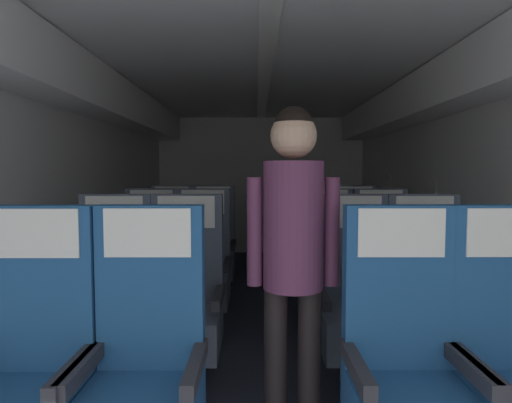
{
  "coord_description": "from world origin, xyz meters",
  "views": [
    {
      "loc": [
        -0.08,
        -0.07,
        1.3
      ],
      "look_at": [
        -0.06,
        4.26,
        1.01
      ],
      "focal_mm": 30.69,
      "sensor_mm": 36.0,
      "label": 1
    }
  ],
  "objects_px": {
    "seat_c_left_aisle": "(200,271)",
    "seat_c_right_aisle": "(381,271)",
    "seat_b_left_aisle": "(183,305)",
    "seat_d_left_window": "(169,250)",
    "seat_d_right_window": "(312,250)",
    "seat_d_left_aisle": "(211,251)",
    "seat_b_right_window": "(353,305)",
    "seat_b_left_window": "(109,306)",
    "seat_a_left_aisle": "(142,378)",
    "seat_b_right_aisle": "(426,306)",
    "seat_a_right_window": "(404,377)",
    "flight_attendant": "(291,239)",
    "seat_a_left_window": "(25,380)",
    "seat_c_right_window": "(326,271)",
    "seat_d_right_aisle": "(355,250)",
    "seat_c_left_window": "(148,270)"
  },
  "relations": [
    {
      "from": "seat_d_right_aisle",
      "to": "seat_b_right_window",
      "type": "bearing_deg",
      "value": -103.23
    },
    {
      "from": "seat_a_right_window",
      "to": "seat_c_right_window",
      "type": "xyz_separation_m",
      "value": [
        -0.0,
        1.88,
        0.0
      ]
    },
    {
      "from": "seat_a_left_window",
      "to": "seat_c_right_aisle",
      "type": "xyz_separation_m",
      "value": [
        1.94,
        1.88,
        0.0
      ]
    },
    {
      "from": "seat_a_right_window",
      "to": "seat_b_right_window",
      "type": "relative_size",
      "value": 1.0
    },
    {
      "from": "seat_c_left_aisle",
      "to": "seat_c_right_aisle",
      "type": "height_order",
      "value": "same"
    },
    {
      "from": "seat_a_left_aisle",
      "to": "seat_c_right_window",
      "type": "xyz_separation_m",
      "value": [
        1.03,
        1.88,
        0.0
      ]
    },
    {
      "from": "seat_d_right_window",
      "to": "flight_attendant",
      "type": "bearing_deg",
      "value": -99.81
    },
    {
      "from": "seat_a_left_window",
      "to": "seat_b_right_aisle",
      "type": "bearing_deg",
      "value": 26.07
    },
    {
      "from": "seat_b_right_window",
      "to": "seat_d_right_window",
      "type": "xyz_separation_m",
      "value": [
        -0.0,
        1.88,
        0.0
      ]
    },
    {
      "from": "seat_d_left_aisle",
      "to": "seat_d_right_window",
      "type": "height_order",
      "value": "same"
    },
    {
      "from": "seat_b_right_window",
      "to": "seat_b_left_aisle",
      "type": "bearing_deg",
      "value": -179.82
    },
    {
      "from": "seat_a_left_aisle",
      "to": "seat_c_left_aisle",
      "type": "height_order",
      "value": "same"
    },
    {
      "from": "seat_c_right_window",
      "to": "seat_d_left_aisle",
      "type": "distance_m",
      "value": 1.4
    },
    {
      "from": "seat_b_left_window",
      "to": "seat_b_right_aisle",
      "type": "bearing_deg",
      "value": -0.04
    },
    {
      "from": "seat_c_left_window",
      "to": "seat_d_right_aisle",
      "type": "relative_size",
      "value": 1.0
    },
    {
      "from": "seat_d_left_window",
      "to": "seat_d_right_window",
      "type": "xyz_separation_m",
      "value": [
        1.49,
        -0.02,
        0.0
      ]
    },
    {
      "from": "seat_c_right_aisle",
      "to": "seat_d_right_aisle",
      "type": "height_order",
      "value": "same"
    },
    {
      "from": "seat_a_left_window",
      "to": "seat_b_right_aisle",
      "type": "xyz_separation_m",
      "value": [
        1.94,
        0.95,
        0.0
      ]
    },
    {
      "from": "seat_c_left_aisle",
      "to": "seat_d_right_aisle",
      "type": "xyz_separation_m",
      "value": [
        1.49,
        0.95,
        0.0
      ]
    },
    {
      "from": "seat_d_left_aisle",
      "to": "seat_d_right_aisle",
      "type": "bearing_deg",
      "value": 0.2
    },
    {
      "from": "seat_a_right_window",
      "to": "seat_d_right_window",
      "type": "xyz_separation_m",
      "value": [
        0.01,
        2.82,
        0.0
      ]
    },
    {
      "from": "seat_d_left_aisle",
      "to": "seat_a_right_window",
      "type": "bearing_deg",
      "value": -69.68
    },
    {
      "from": "seat_c_left_window",
      "to": "seat_c_right_aisle",
      "type": "bearing_deg",
      "value": -0.82
    },
    {
      "from": "seat_d_left_aisle",
      "to": "seat_d_right_aisle",
      "type": "xyz_separation_m",
      "value": [
        1.49,
        0.01,
        0.0
      ]
    },
    {
      "from": "seat_c_left_aisle",
      "to": "seat_d_right_window",
      "type": "bearing_deg",
      "value": 42.35
    },
    {
      "from": "seat_b_left_aisle",
      "to": "seat_d_left_aisle",
      "type": "distance_m",
      "value": 1.87
    },
    {
      "from": "seat_d_right_aisle",
      "to": "seat_b_right_aisle",
      "type": "bearing_deg",
      "value": -89.96
    },
    {
      "from": "seat_b_left_aisle",
      "to": "seat_c_left_window",
      "type": "xyz_separation_m",
      "value": [
        -0.44,
        0.95,
        0.0
      ]
    },
    {
      "from": "seat_c_right_window",
      "to": "seat_d_right_window",
      "type": "height_order",
      "value": "same"
    },
    {
      "from": "seat_a_left_aisle",
      "to": "seat_c_left_aisle",
      "type": "xyz_separation_m",
      "value": [
        -0.0,
        1.87,
        0.0
      ]
    },
    {
      "from": "seat_d_right_aisle",
      "to": "seat_d_left_aisle",
      "type": "bearing_deg",
      "value": -179.8
    },
    {
      "from": "seat_d_right_window",
      "to": "seat_d_left_aisle",
      "type": "bearing_deg",
      "value": -179.57
    },
    {
      "from": "seat_a_left_window",
      "to": "seat_b_left_window",
      "type": "xyz_separation_m",
      "value": [
        0.01,
        0.95,
        0.0
      ]
    },
    {
      "from": "seat_d_right_aisle",
      "to": "seat_d_right_window",
      "type": "xyz_separation_m",
      "value": [
        -0.44,
        0.0,
        0.0
      ]
    },
    {
      "from": "seat_b_left_window",
      "to": "seat_b_right_window",
      "type": "distance_m",
      "value": 1.48
    },
    {
      "from": "seat_a_right_window",
      "to": "seat_d_right_aisle",
      "type": "xyz_separation_m",
      "value": [
        0.45,
        2.82,
        0.0
      ]
    },
    {
      "from": "seat_c_left_aisle",
      "to": "seat_b_right_aisle",
      "type": "bearing_deg",
      "value": -32.22
    },
    {
      "from": "seat_a_right_window",
      "to": "seat_c_right_aisle",
      "type": "xyz_separation_m",
      "value": [
        0.45,
        1.87,
        0.0
      ]
    },
    {
      "from": "seat_d_right_window",
      "to": "flight_attendant",
      "type": "xyz_separation_m",
      "value": [
        -0.43,
        -2.48,
        0.5
      ]
    },
    {
      "from": "seat_b_left_aisle",
      "to": "seat_d_left_window",
      "type": "height_order",
      "value": "same"
    },
    {
      "from": "seat_b_left_window",
      "to": "flight_attendant",
      "type": "distance_m",
      "value": 1.31
    },
    {
      "from": "seat_c_left_aisle",
      "to": "seat_d_right_aisle",
      "type": "distance_m",
      "value": 1.77
    },
    {
      "from": "seat_c_right_aisle",
      "to": "seat_d_left_window",
      "type": "bearing_deg",
      "value": 153.3
    },
    {
      "from": "seat_a_left_aisle",
      "to": "seat_d_left_aisle",
      "type": "height_order",
      "value": "same"
    },
    {
      "from": "seat_b_right_aisle",
      "to": "seat_d_right_aisle",
      "type": "height_order",
      "value": "same"
    },
    {
      "from": "seat_d_left_window",
      "to": "seat_d_right_window",
      "type": "height_order",
      "value": "same"
    },
    {
      "from": "seat_d_left_window",
      "to": "flight_attendant",
      "type": "distance_m",
      "value": 2.76
    },
    {
      "from": "seat_d_left_aisle",
      "to": "seat_d_left_window",
      "type": "bearing_deg",
      "value": 176.63
    },
    {
      "from": "seat_c_left_window",
      "to": "seat_c_right_window",
      "type": "distance_m",
      "value": 1.47
    },
    {
      "from": "seat_a_left_aisle",
      "to": "flight_attendant",
      "type": "xyz_separation_m",
      "value": [
        0.62,
        0.34,
        0.5
      ]
    }
  ]
}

